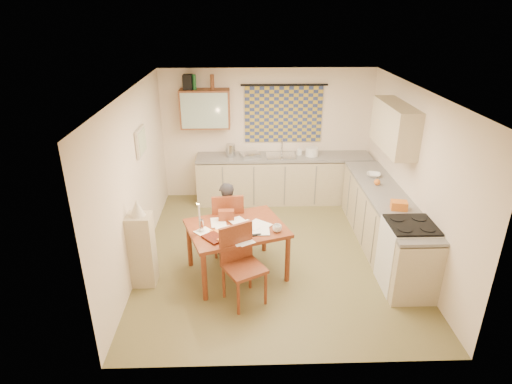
{
  "coord_description": "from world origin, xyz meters",
  "views": [
    {
      "loc": [
        -0.46,
        -5.7,
        3.55
      ],
      "look_at": [
        -0.28,
        0.2,
        0.95
      ],
      "focal_mm": 30.0,
      "sensor_mm": 36.0,
      "label": 1
    }
  ],
  "objects_px": {
    "stove": "(407,256)",
    "chair_far": "(228,233)",
    "shelf_stand": "(142,250)",
    "person": "(226,219)",
    "counter_right": "(383,222)",
    "counter_back": "(283,179)",
    "dining_table": "(237,250)"
  },
  "relations": [
    {
      "from": "counter_right",
      "to": "chair_far",
      "type": "height_order",
      "value": "chair_far"
    },
    {
      "from": "stove",
      "to": "shelf_stand",
      "type": "distance_m",
      "value": 3.55
    },
    {
      "from": "counter_right",
      "to": "shelf_stand",
      "type": "bearing_deg",
      "value": -166.74
    },
    {
      "from": "dining_table",
      "to": "chair_far",
      "type": "bearing_deg",
      "value": 84.99
    },
    {
      "from": "counter_right",
      "to": "stove",
      "type": "relative_size",
      "value": 3.07
    },
    {
      "from": "chair_far",
      "to": "shelf_stand",
      "type": "xyz_separation_m",
      "value": [
        -1.12,
        -0.79,
        0.2
      ]
    },
    {
      "from": "chair_far",
      "to": "shelf_stand",
      "type": "distance_m",
      "value": 1.39
    },
    {
      "from": "counter_right",
      "to": "dining_table",
      "type": "height_order",
      "value": "counter_right"
    },
    {
      "from": "chair_far",
      "to": "dining_table",
      "type": "bearing_deg",
      "value": 98.29
    },
    {
      "from": "counter_back",
      "to": "chair_far",
      "type": "height_order",
      "value": "chair_far"
    },
    {
      "from": "counter_back",
      "to": "shelf_stand",
      "type": "distance_m",
      "value": 3.42
    },
    {
      "from": "counter_back",
      "to": "person",
      "type": "bearing_deg",
      "value": -118.06
    },
    {
      "from": "dining_table",
      "to": "chair_far",
      "type": "distance_m",
      "value": 0.61
    },
    {
      "from": "chair_far",
      "to": "person",
      "type": "distance_m",
      "value": 0.28
    },
    {
      "from": "dining_table",
      "to": "person",
      "type": "relative_size",
      "value": 1.3
    },
    {
      "from": "stove",
      "to": "dining_table",
      "type": "bearing_deg",
      "value": 170.4
    },
    {
      "from": "chair_far",
      "to": "person",
      "type": "relative_size",
      "value": 0.87
    },
    {
      "from": "counter_right",
      "to": "dining_table",
      "type": "distance_m",
      "value": 2.36
    },
    {
      "from": "stove",
      "to": "person",
      "type": "distance_m",
      "value": 2.6
    },
    {
      "from": "counter_back",
      "to": "shelf_stand",
      "type": "xyz_separation_m",
      "value": [
        -2.14,
        -2.66,
        0.07
      ]
    },
    {
      "from": "stove",
      "to": "shelf_stand",
      "type": "bearing_deg",
      "value": 176.95
    },
    {
      "from": "counter_right",
      "to": "shelf_stand",
      "type": "relative_size",
      "value": 2.83
    },
    {
      "from": "counter_back",
      "to": "shelf_stand",
      "type": "relative_size",
      "value": 3.17
    },
    {
      "from": "counter_right",
      "to": "chair_far",
      "type": "distance_m",
      "value": 2.42
    },
    {
      "from": "counter_right",
      "to": "person",
      "type": "xyz_separation_m",
      "value": [
        -2.43,
        -0.12,
        0.14
      ]
    },
    {
      "from": "counter_back",
      "to": "chair_far",
      "type": "relative_size",
      "value": 3.22
    },
    {
      "from": "stove",
      "to": "shelf_stand",
      "type": "xyz_separation_m",
      "value": [
        -3.54,
        0.19,
        0.04
      ]
    },
    {
      "from": "dining_table",
      "to": "shelf_stand",
      "type": "xyz_separation_m",
      "value": [
        -1.27,
        -0.2,
        0.14
      ]
    },
    {
      "from": "stove",
      "to": "person",
      "type": "height_order",
      "value": "person"
    },
    {
      "from": "dining_table",
      "to": "shelf_stand",
      "type": "distance_m",
      "value": 1.29
    },
    {
      "from": "stove",
      "to": "chair_far",
      "type": "xyz_separation_m",
      "value": [
        -2.42,
        0.97,
        -0.16
      ]
    },
    {
      "from": "dining_table",
      "to": "chair_far",
      "type": "height_order",
      "value": "chair_far"
    }
  ]
}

